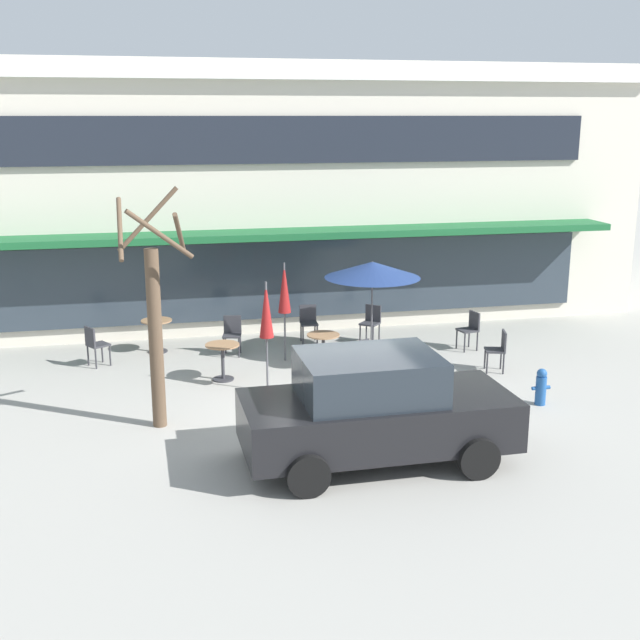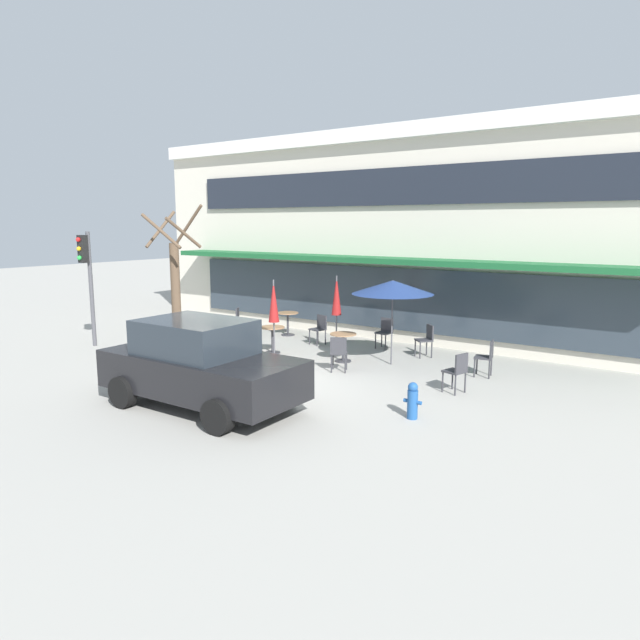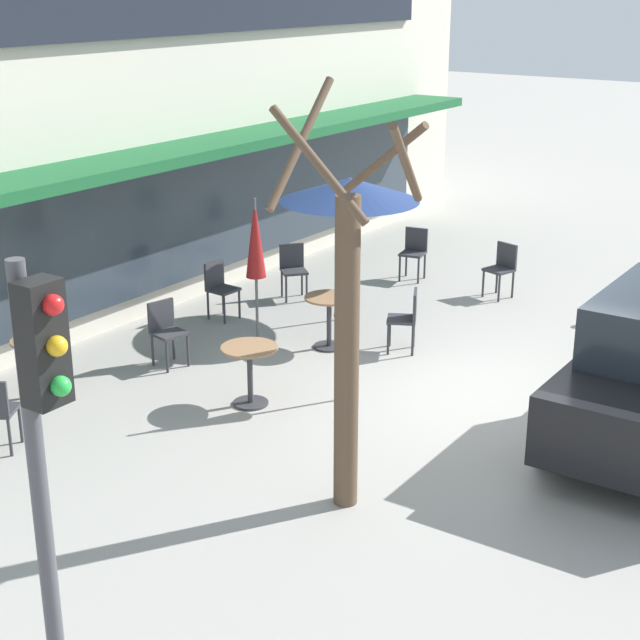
{
  "view_description": "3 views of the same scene",
  "coord_description": "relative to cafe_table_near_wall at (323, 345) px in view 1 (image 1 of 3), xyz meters",
  "views": [
    {
      "loc": [
        -3.22,
        -13.16,
        5.3
      ],
      "look_at": [
        0.13,
        2.27,
        1.24
      ],
      "focal_mm": 45.0,
      "sensor_mm": 36.0,
      "label": 1
    },
    {
      "loc": [
        8.34,
        -9.54,
        3.62
      ],
      "look_at": [
        -0.38,
        2.84,
        1.06
      ],
      "focal_mm": 32.0,
      "sensor_mm": 36.0,
      "label": 2
    },
    {
      "loc": [
        -10.46,
        -4.45,
        4.99
      ],
      "look_at": [
        -0.72,
        2.31,
        0.83
      ],
      "focal_mm": 55.0,
      "sensor_mm": 36.0,
      "label": 3
    }
  ],
  "objects": [
    {
      "name": "ground_plane",
      "position": [
        -0.34,
        -2.89,
        -0.52
      ],
      "size": [
        80.0,
        80.0,
        0.0
      ],
      "primitive_type": "plane",
      "color": "#9E9B93"
    },
    {
      "name": "building_facade",
      "position": [
        -0.34,
        7.07,
        2.76
      ],
      "size": [
        19.26,
        9.1,
        6.55
      ],
      "color": "beige",
      "rests_on": "ground"
    },
    {
      "name": "cafe_table_near_wall",
      "position": [
        0.0,
        0.0,
        0.0
      ],
      "size": [
        0.7,
        0.7,
        0.76
      ],
      "color": "#333338",
      "rests_on": "ground"
    },
    {
      "name": "cafe_table_streetside",
      "position": [
        -2.18,
        -0.31,
        0.0
      ],
      "size": [
        0.7,
        0.7,
        0.76
      ],
      "color": "#333338",
      "rests_on": "ground"
    },
    {
      "name": "cafe_table_by_tree",
      "position": [
        -3.45,
        2.0,
        0.0
      ],
      "size": [
        0.7,
        0.7,
        0.76
      ],
      "color": "#333338",
      "rests_on": "ground"
    },
    {
      "name": "patio_umbrella_green_folded",
      "position": [
        -0.7,
        0.74,
        1.11
      ],
      "size": [
        0.28,
        0.28,
        2.2
      ],
      "color": "#4C4C51",
      "rests_on": "ground"
    },
    {
      "name": "patio_umbrella_cream_folded",
      "position": [
        -1.39,
        -1.18,
        1.11
      ],
      "size": [
        0.28,
        0.28,
        2.2
      ],
      "color": "#4C4C51",
      "rests_on": "ground"
    },
    {
      "name": "patio_umbrella_corner_open",
      "position": [
        1.2,
        0.46,
        1.51
      ],
      "size": [
        2.1,
        2.1,
        2.2
      ],
      "color": "#4C4C51",
      "rests_on": "ground"
    },
    {
      "name": "cafe_chair_0",
      "position": [
        0.5,
        -0.98,
        0.01
      ],
      "size": [
        0.54,
        0.54,
        0.89
      ],
      "color": "#333338",
      "rests_on": "ground"
    },
    {
      "name": "cafe_chair_1",
      "position": [
        0.1,
        2.11,
        0.01
      ],
      "size": [
        0.42,
        0.42,
        0.89
      ],
      "color": "#333338",
      "rests_on": "ground"
    },
    {
      "name": "cafe_chair_2",
      "position": [
        1.57,
        1.78,
        0.01
      ],
      "size": [
        0.56,
        0.56,
        0.89
      ],
      "color": "#333338",
      "rests_on": "ground"
    },
    {
      "name": "cafe_chair_3",
      "position": [
        -1.79,
        1.44,
        0.01
      ],
      "size": [
        0.48,
        0.48,
        0.89
      ],
      "color": "#333338",
      "rests_on": "ground"
    },
    {
      "name": "cafe_chair_4",
      "position": [
        3.63,
        0.69,
        0.01
      ],
      "size": [
        0.47,
        0.47,
        0.89
      ],
      "color": "#333338",
      "rests_on": "ground"
    },
    {
      "name": "cafe_chair_5",
      "position": [
        -4.78,
        1.18,
        0.01
      ],
      "size": [
        0.55,
        0.55,
        0.89
      ],
      "color": "#333338",
      "rests_on": "ground"
    },
    {
      "name": "cafe_chair_6",
      "position": [
        3.57,
        -1.0,
        0.01
      ],
      "size": [
        0.49,
        0.49,
        0.89
      ],
      "color": "#333338",
      "rests_on": "ground"
    },
    {
      "name": "parked_sedan",
      "position": [
        -0.25,
        -4.85,
        0.36
      ],
      "size": [
        4.23,
        2.07,
        1.76
      ],
      "color": "black",
      "rests_on": "ground"
    },
    {
      "name": "street_tree",
      "position": [
        -3.5,
        -2.59,
        1.35
      ],
      "size": [
        1.26,
        1.28,
        4.12
      ],
      "color": "brown",
      "rests_on": "ground"
    },
    {
      "name": "fire_hydrant",
      "position": [
        3.51,
        -3.03,
        -0.16
      ],
      "size": [
        0.36,
        0.2,
        0.71
      ],
      "color": "#1E4C8C",
      "rests_on": "ground"
    }
  ]
}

